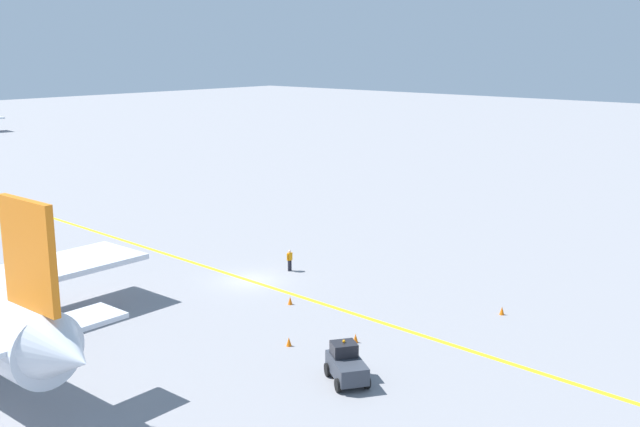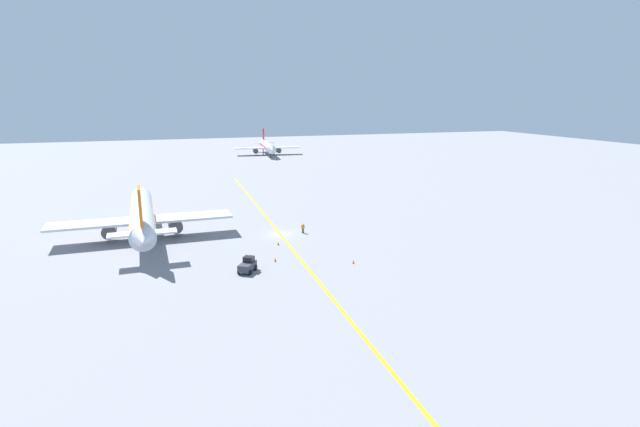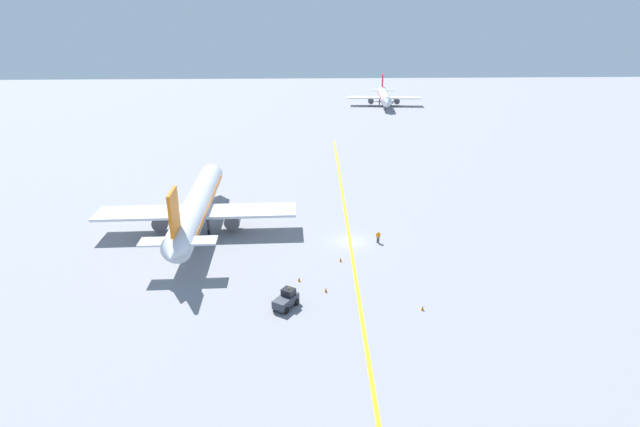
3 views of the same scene
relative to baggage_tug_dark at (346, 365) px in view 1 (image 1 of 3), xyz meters
The scene contains 8 objects.
ground_plane 18.33m from the baggage_tug_dark, 62.72° to the left, with size 400.00×400.00×0.00m, color gray.
apron_yellow_centreline 18.33m from the baggage_tug_dark, 62.72° to the left, with size 0.40×120.00×0.01m, color yellow.
baggage_tug_dark is the anchor object (origin of this frame).
ground_crew_worker 19.96m from the baggage_tug_dark, 52.35° to the left, with size 0.58×0.23×1.68m.
traffic_cone_near_nose 5.28m from the baggage_tug_dark, 33.67° to the left, with size 0.32×0.32×0.55m, color orange.
traffic_cone_mid_apron 5.68m from the baggage_tug_dark, 75.88° to the left, with size 0.32×0.32×0.55m, color orange.
traffic_cone_by_wingtip 14.40m from the baggage_tug_dark, ahead, with size 0.32×0.32×0.55m, color orange.
traffic_cone_far_edge 12.34m from the baggage_tug_dark, 57.54° to the left, with size 0.32×0.32×0.55m, color orange.
Camera 1 is at (-36.31, -39.23, 17.05)m, focal length 42.00 mm.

